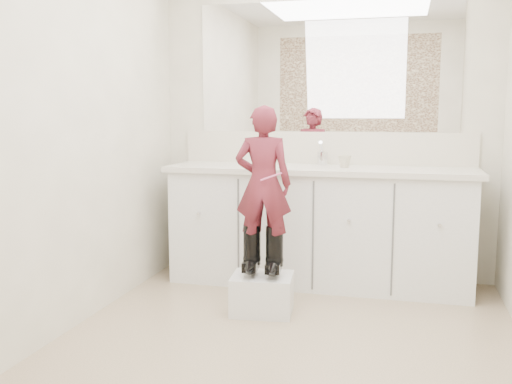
# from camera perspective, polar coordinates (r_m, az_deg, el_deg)

# --- Properties ---
(floor) EXTENTS (3.00, 3.00, 0.00)m
(floor) POSITION_cam_1_polar(r_m,az_deg,el_deg) (3.30, 2.98, -15.09)
(floor) COLOR #817254
(floor) RESTS_ON ground
(wall_back) EXTENTS (2.60, 0.00, 2.60)m
(wall_back) POSITION_cam_1_polar(r_m,az_deg,el_deg) (4.52, 6.94, 6.75)
(wall_back) COLOR beige
(wall_back) RESTS_ON floor
(wall_front) EXTENTS (2.60, 0.00, 2.60)m
(wall_front) POSITION_cam_1_polar(r_m,az_deg,el_deg) (1.59, -7.63, 4.66)
(wall_front) COLOR beige
(wall_front) RESTS_ON floor
(wall_left) EXTENTS (0.00, 3.00, 3.00)m
(wall_left) POSITION_cam_1_polar(r_m,az_deg,el_deg) (3.53, -18.14, 6.10)
(wall_left) COLOR beige
(wall_left) RESTS_ON floor
(vanity_cabinet) EXTENTS (2.20, 0.55, 0.85)m
(vanity_cabinet) POSITION_cam_1_polar(r_m,az_deg,el_deg) (4.33, 6.28, -3.63)
(vanity_cabinet) COLOR silver
(vanity_cabinet) RESTS_ON floor
(countertop) EXTENTS (2.28, 0.58, 0.04)m
(countertop) POSITION_cam_1_polar(r_m,az_deg,el_deg) (4.25, 6.34, 2.22)
(countertop) COLOR beige
(countertop) RESTS_ON vanity_cabinet
(backsplash) EXTENTS (2.28, 0.03, 0.25)m
(backsplash) POSITION_cam_1_polar(r_m,az_deg,el_deg) (4.51, 6.87, 4.39)
(backsplash) COLOR beige
(backsplash) RESTS_ON countertop
(mirror) EXTENTS (2.00, 0.02, 1.00)m
(mirror) POSITION_cam_1_polar(r_m,az_deg,el_deg) (4.52, 7.01, 12.33)
(mirror) COLOR white
(mirror) RESTS_ON wall_back
(faucet) EXTENTS (0.08, 0.08, 0.10)m
(faucet) POSITION_cam_1_polar(r_m,az_deg,el_deg) (4.40, 6.67, 3.33)
(faucet) COLOR silver
(faucet) RESTS_ON countertop
(cup) EXTENTS (0.12, 0.12, 0.09)m
(cup) POSITION_cam_1_polar(r_m,az_deg,el_deg) (4.24, 8.85, 3.05)
(cup) COLOR #C0B69A
(cup) RESTS_ON countertop
(soap_bottle) EXTENTS (0.09, 0.09, 0.18)m
(soap_bottle) POSITION_cam_1_polar(r_m,az_deg,el_deg) (4.30, -0.37, 3.84)
(soap_bottle) COLOR silver
(soap_bottle) RESTS_ON countertop
(step_stool) EXTENTS (0.42, 0.36, 0.25)m
(step_stool) POSITION_cam_1_polar(r_m,az_deg,el_deg) (3.76, 0.63, -10.14)
(step_stool) COLOR silver
(step_stool) RESTS_ON floor
(boot_left) EXTENTS (0.14, 0.23, 0.32)m
(boot_left) POSITION_cam_1_polar(r_m,az_deg,el_deg) (3.71, -0.42, -5.78)
(boot_left) COLOR black
(boot_left) RESTS_ON step_stool
(boot_right) EXTENTS (0.14, 0.23, 0.32)m
(boot_right) POSITION_cam_1_polar(r_m,az_deg,el_deg) (3.68, 1.85, -5.91)
(boot_right) COLOR black
(boot_right) RESTS_ON step_stool
(toddler) EXTENTS (0.38, 0.27, 0.99)m
(toddler) POSITION_cam_1_polar(r_m,az_deg,el_deg) (3.62, 0.73, 0.83)
(toddler) COLOR #982E39
(toddler) RESTS_ON step_stool
(toothbrush) EXTENTS (0.14, 0.03, 0.06)m
(toothbrush) POSITION_cam_1_polar(r_m,az_deg,el_deg) (3.52, 1.52, 1.54)
(toothbrush) COLOR #DD568D
(toothbrush) RESTS_ON toddler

